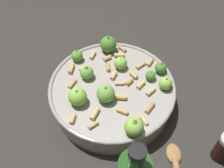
% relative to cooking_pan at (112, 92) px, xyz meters
% --- Properties ---
extents(ground_plane, '(2.40, 2.40, 0.00)m').
position_rel_cooking_pan_xyz_m(ground_plane, '(-0.00, 0.00, -0.04)').
color(ground_plane, '#2D2B28').
extents(cooking_pan, '(0.33, 0.33, 0.13)m').
position_rel_cooking_pan_xyz_m(cooking_pan, '(0.00, 0.00, 0.00)').
color(cooking_pan, '#9E9993').
rests_on(cooking_pan, ground).
extents(pepper_shaker, '(0.04, 0.04, 0.09)m').
position_rel_cooking_pan_xyz_m(pepper_shaker, '(-0.29, -0.08, 0.00)').
color(pepper_shaker, '#33140F').
rests_on(pepper_shaker, ground).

